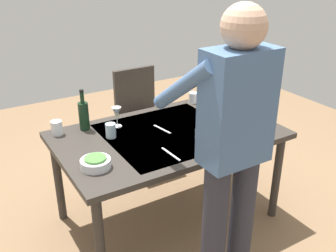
% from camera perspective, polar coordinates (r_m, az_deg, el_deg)
% --- Properties ---
extents(ground_plane, '(6.00, 6.00, 0.00)m').
position_cam_1_polar(ground_plane, '(3.11, 0.00, -13.05)').
color(ground_plane, '#846647').
extents(dining_table, '(1.55, 0.95, 0.72)m').
position_cam_1_polar(dining_table, '(2.76, 0.00, -2.25)').
color(dining_table, '#332D28').
rests_on(dining_table, ground_plane).
extents(chair_near, '(0.40, 0.40, 0.91)m').
position_cam_1_polar(chair_near, '(3.59, -4.13, 2.09)').
color(chair_near, black).
rests_on(chair_near, ground_plane).
extents(person_server, '(0.42, 0.61, 1.69)m').
position_cam_1_polar(person_server, '(2.06, 9.38, -2.79)').
color(person_server, '#2D2D38').
rests_on(person_server, ground_plane).
extents(wine_bottle, '(0.07, 0.07, 0.30)m').
position_cam_1_polar(wine_bottle, '(2.80, -12.27, 1.60)').
color(wine_bottle, black).
rests_on(wine_bottle, dining_table).
extents(wine_glass_left, '(0.07, 0.07, 0.15)m').
position_cam_1_polar(wine_glass_left, '(2.80, -7.55, 1.85)').
color(wine_glass_left, white).
rests_on(wine_glass_left, dining_table).
extents(water_cup_near_left, '(0.07, 0.07, 0.10)m').
position_cam_1_polar(water_cup_near_left, '(2.67, -8.41, -0.66)').
color(water_cup_near_left, silver).
rests_on(water_cup_near_left, dining_table).
extents(water_cup_near_right, '(0.07, 0.07, 0.09)m').
position_cam_1_polar(water_cup_near_right, '(3.26, 3.69, 4.18)').
color(water_cup_near_right, silver).
rests_on(water_cup_near_right, dining_table).
extents(water_cup_far_left, '(0.08, 0.08, 0.10)m').
position_cam_1_polar(water_cup_far_left, '(2.79, -16.01, -0.26)').
color(water_cup_far_left, silver).
rests_on(water_cup_far_left, dining_table).
extents(serving_bowl_pasta, '(0.30, 0.30, 0.07)m').
position_cam_1_polar(serving_bowl_pasta, '(3.16, 7.36, 3.13)').
color(serving_bowl_pasta, silver).
rests_on(serving_bowl_pasta, dining_table).
extents(side_bowl_salad, '(0.18, 0.18, 0.07)m').
position_cam_1_polar(side_bowl_salad, '(2.33, -10.58, -5.31)').
color(side_bowl_salad, silver).
rests_on(side_bowl_salad, dining_table).
extents(side_bowl_bread, '(0.16, 0.16, 0.07)m').
position_cam_1_polar(side_bowl_bread, '(2.66, 5.73, -1.07)').
color(side_bowl_bread, silver).
rests_on(side_bowl_bread, dining_table).
extents(dinner_plate_near, '(0.23, 0.23, 0.01)m').
position_cam_1_polar(dinner_plate_near, '(2.80, 11.62, -0.65)').
color(dinner_plate_near, silver).
rests_on(dinner_plate_near, dining_table).
extents(table_knife, '(0.02, 0.20, 0.00)m').
position_cam_1_polar(table_knife, '(2.44, 0.41, -4.14)').
color(table_knife, silver).
rests_on(table_knife, dining_table).
extents(table_fork, '(0.04, 0.18, 0.00)m').
position_cam_1_polar(table_fork, '(2.77, -0.87, -0.48)').
color(table_fork, silver).
rests_on(table_fork, dining_table).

